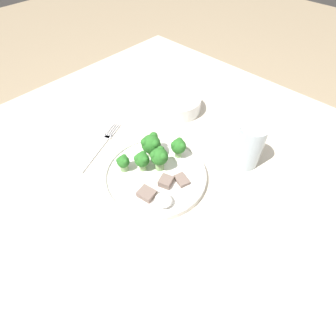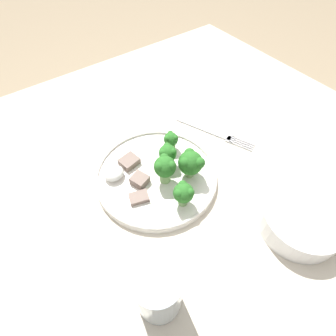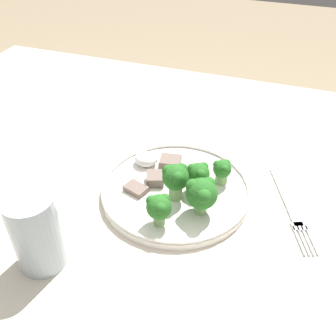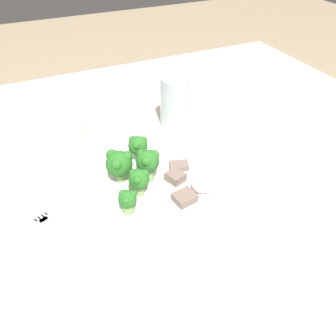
{
  "view_description": "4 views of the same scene",
  "coord_description": "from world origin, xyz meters",
  "px_view_note": "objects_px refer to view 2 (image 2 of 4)",
  "views": [
    {
      "loc": [
        0.26,
        -0.34,
        1.24
      ],
      "look_at": [
        -0.03,
        -0.03,
        0.74
      ],
      "focal_mm": 28.0,
      "sensor_mm": 36.0,
      "label": 1
    },
    {
      "loc": [
        0.13,
        0.23,
        1.17
      ],
      "look_at": [
        -0.06,
        -0.03,
        0.77
      ],
      "focal_mm": 28.0,
      "sensor_mm": 36.0,
      "label": 2
    },
    {
      "loc": [
        -0.21,
        0.43,
        1.17
      ],
      "look_at": [
        -0.03,
        -0.08,
        0.74
      ],
      "focal_mm": 42.0,
      "sensor_mm": 36.0,
      "label": 3
    },
    {
      "loc": [
        -0.22,
        -0.49,
        1.15
      ],
      "look_at": [
        -0.03,
        -0.06,
        0.75
      ],
      "focal_mm": 35.0,
      "sensor_mm": 36.0,
      "label": 4
    }
  ],
  "objects_px": {
    "drinking_glass": "(158,292)",
    "fork": "(213,132)",
    "dinner_plate": "(156,175)",
    "cream_bowl": "(300,220)"
  },
  "relations": [
    {
      "from": "cream_bowl",
      "to": "drinking_glass",
      "type": "distance_m",
      "value": 0.29
    },
    {
      "from": "fork",
      "to": "drinking_glass",
      "type": "height_order",
      "value": "drinking_glass"
    },
    {
      "from": "dinner_plate",
      "to": "cream_bowl",
      "type": "relative_size",
      "value": 1.74
    },
    {
      "from": "dinner_plate",
      "to": "drinking_glass",
      "type": "bearing_deg",
      "value": 56.27
    },
    {
      "from": "cream_bowl",
      "to": "fork",
      "type": "bearing_deg",
      "value": -98.82
    },
    {
      "from": "drinking_glass",
      "to": "fork",
      "type": "bearing_deg",
      "value": -144.58
    },
    {
      "from": "fork",
      "to": "drinking_glass",
      "type": "xyz_separation_m",
      "value": [
        0.33,
        0.23,
        0.05
      ]
    },
    {
      "from": "dinner_plate",
      "to": "drinking_glass",
      "type": "height_order",
      "value": "drinking_glass"
    },
    {
      "from": "dinner_plate",
      "to": "drinking_glass",
      "type": "relative_size",
      "value": 2.13
    },
    {
      "from": "drinking_glass",
      "to": "cream_bowl",
      "type": "bearing_deg",
      "value": 170.5
    }
  ]
}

